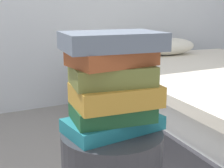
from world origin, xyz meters
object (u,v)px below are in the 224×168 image
(book_slate, at_px, (111,41))
(bed, at_px, (224,99))
(book_olive, at_px, (111,75))
(book_teal, at_px, (113,124))
(book_forest, at_px, (110,112))
(book_rust, at_px, (112,58))
(book_ochre, at_px, (116,95))

(book_slate, bearing_deg, bed, 37.45)
(book_olive, relative_size, book_slate, 0.84)
(book_teal, distance_m, book_forest, 0.05)
(book_rust, bearing_deg, book_olive, 123.76)
(bed, height_order, book_olive, book_olive)
(book_slate, bearing_deg, book_rust, -73.68)
(book_forest, distance_m, book_rust, 0.17)
(book_ochre, distance_m, book_slate, 0.16)
(book_teal, height_order, book_ochre, book_ochre)
(book_ochre, bearing_deg, bed, 36.92)
(book_forest, height_order, book_ochre, book_ochre)
(bed, bearing_deg, book_rust, -144.65)
(book_ochre, distance_m, book_olive, 0.06)
(book_teal, bearing_deg, book_forest, -155.13)
(book_forest, bearing_deg, book_rust, -38.61)
(book_olive, distance_m, book_slate, 0.10)
(book_forest, bearing_deg, book_olive, -32.24)
(book_forest, bearing_deg, book_ochre, -43.57)
(book_forest, relative_size, book_ochre, 0.95)
(book_olive, xyz_separation_m, book_rust, (0.00, -0.00, 0.05))
(book_olive, bearing_deg, bed, 40.56)
(book_olive, distance_m, book_rust, 0.05)
(book_forest, bearing_deg, book_slate, 22.36)
(book_ochre, height_order, book_olive, book_olive)
(bed, relative_size, book_ochre, 8.42)
(book_ochre, bearing_deg, book_forest, 133.80)
(book_forest, relative_size, book_slate, 0.84)
(bed, relative_size, book_forest, 8.84)
(book_rust, xyz_separation_m, book_slate, (-0.00, 0.00, 0.05))
(book_forest, xyz_separation_m, book_ochre, (0.01, -0.01, 0.06))
(book_teal, height_order, book_slate, book_slate)
(book_forest, xyz_separation_m, book_rust, (0.00, -0.00, 0.17))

